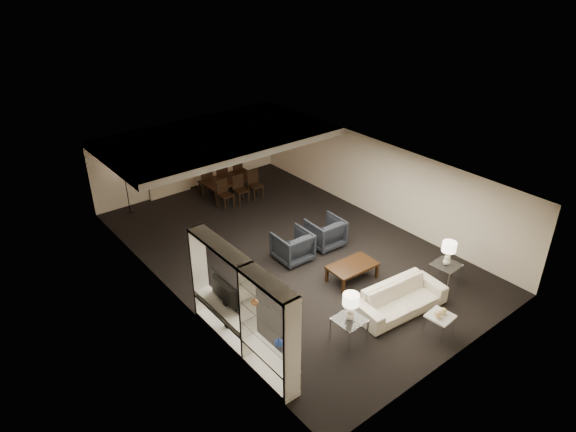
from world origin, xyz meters
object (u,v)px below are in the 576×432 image
(vase_blue, at_px, (279,342))
(chair_nr, at_px, (256,185))
(armchair_right, at_px, (325,232))
(chair_nl, at_px, (226,194))
(table_lamp_left, at_px, (350,307))
(chair_fr, at_px, (235,173))
(dining_table, at_px, (231,187))
(vase_amber, at_px, (255,301))
(armchair_left, at_px, (293,246))
(coffee_table, at_px, (352,272))
(chair_nm, at_px, (241,190))
(television, at_px, (221,293))
(chair_fm, at_px, (220,177))
(floor_speaker, at_px, (227,311))
(sofa, at_px, (401,298))
(marble_table, at_px, (439,325))
(pendant_light, at_px, (227,150))
(floor_lamp, at_px, (127,190))
(side_table_left, at_px, (349,330))
(table_lamp_right, at_px, (448,254))
(side_table_right, at_px, (445,274))
(chair_fl, at_px, (205,182))

(vase_blue, bearing_deg, chair_nr, 57.58)
(armchair_right, bearing_deg, chair_nl, -73.61)
(table_lamp_left, height_order, chair_fr, table_lamp_left)
(armchair_right, bearing_deg, chair_fr, -90.33)
(armchair_right, relative_size, dining_table, 0.51)
(armchair_right, distance_m, vase_amber, 5.20)
(armchair_left, height_order, armchair_right, same)
(chair_fr, bearing_deg, chair_nr, 82.47)
(coffee_table, xyz_separation_m, chair_nm, (0.28, 5.51, 0.25))
(television, bearing_deg, chair_fm, -31.51)
(floor_speaker, relative_size, chair_nr, 1.15)
(sofa, height_order, television, television)
(dining_table, relative_size, chair_nr, 1.92)
(marble_table, xyz_separation_m, vase_amber, (-3.70, 1.75, 1.38))
(armchair_right, height_order, chair_nr, chair_nr)
(television, distance_m, vase_blue, 2.07)
(pendant_light, distance_m, marble_table, 8.52)
(marble_table, relative_size, television, 0.47)
(vase_amber, bearing_deg, armchair_left, 40.55)
(vase_amber, bearing_deg, television, 88.69)
(vase_blue, xyz_separation_m, vase_amber, (0.00, 0.76, 0.49))
(armchair_right, height_order, vase_amber, vase_amber)
(sofa, bearing_deg, pendant_light, 96.16)
(vase_blue, bearing_deg, chair_fm, 64.94)
(vase_amber, xyz_separation_m, floor_speaker, (0.11, 1.26, -1.09))
(sofa, bearing_deg, armchair_left, 105.73)
(floor_lamp, bearing_deg, television, -96.17)
(table_lamp_left, height_order, chair_nm, table_lamp_left)
(floor_speaker, bearing_deg, chair_nl, 56.57)
(sofa, distance_m, side_table_left, 1.70)
(marble_table, height_order, vase_blue, vase_blue)
(marble_table, bearing_deg, floor_lamp, 106.47)
(pendant_light, distance_m, table_lamp_left, 7.50)
(television, distance_m, floor_speaker, 0.52)
(chair_nm, bearing_deg, chair_nl, -177.54)
(coffee_table, height_order, chair_nr, chair_nr)
(side_table_left, distance_m, chair_nl, 7.24)
(television, xyz_separation_m, chair_fm, (3.95, 6.45, -0.59))
(chair_nr, bearing_deg, chair_nm, -175.16)
(chair_fr, bearing_deg, marble_table, 77.18)
(chair_nr, bearing_deg, side_table_left, -105.12)
(armchair_right, relative_size, vase_blue, 5.02)
(table_lamp_right, xyz_separation_m, marble_table, (-1.70, -1.10, -0.65))
(vase_amber, bearing_deg, chair_fr, 59.44)
(armchair_left, distance_m, vase_blue, 4.67)
(chair_nl, bearing_deg, side_table_right, -78.06)
(side_table_left, height_order, vase_blue, vase_blue)
(sofa, relative_size, table_lamp_left, 3.53)
(vase_amber, bearing_deg, pendant_light, 61.37)
(table_lamp_right, bearing_deg, chair_fl, 103.51)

